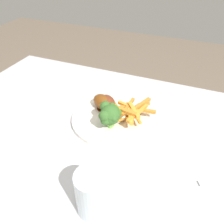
# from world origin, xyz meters

# --- Properties ---
(dining_table) EXTENTS (1.07, 0.71, 0.75)m
(dining_table) POSITION_xyz_m (0.00, 0.00, 0.63)
(dining_table) COLOR #B7B7BC
(dining_table) RESTS_ON ground_plane
(dinner_plate) EXTENTS (0.24, 0.24, 0.01)m
(dinner_plate) POSITION_xyz_m (0.01, 0.06, 0.76)
(dinner_plate) COLOR white
(dinner_plate) RESTS_ON dining_table
(broccoli_floret_front) EXTENTS (0.06, 0.07, 0.07)m
(broccoli_floret_front) POSITION_xyz_m (0.02, 0.01, 0.81)
(broccoli_floret_front) COLOR #79BA4E
(broccoli_floret_front) RESTS_ON dinner_plate
(broccoli_floret_middle) EXTENTS (0.05, 0.05, 0.07)m
(broccoli_floret_middle) POSITION_xyz_m (0.02, 0.02, 0.81)
(broccoli_floret_middle) COLOR #80AC4D
(broccoli_floret_middle) RESTS_ON dinner_plate
(carrot_fries_pile) EXTENTS (0.14, 0.13, 0.05)m
(carrot_fries_pile) POSITION_xyz_m (0.06, 0.08, 0.79)
(carrot_fries_pile) COLOR orange
(carrot_fries_pile) RESTS_ON dinner_plate
(chicken_drumstick_near) EXTENTS (0.10, 0.11, 0.04)m
(chicken_drumstick_near) POSITION_xyz_m (-0.02, 0.09, 0.79)
(chicken_drumstick_near) COLOR #4B1C0F
(chicken_drumstick_near) RESTS_ON dinner_plate
(chicken_drumstick_far) EXTENTS (0.13, 0.08, 0.05)m
(chicken_drumstick_far) POSITION_xyz_m (-0.03, 0.09, 0.79)
(chicken_drumstick_far) COLOR #4E230A
(chicken_drumstick_far) RESTS_ON dinner_plate
(water_glass) EXTENTS (0.07, 0.07, 0.11)m
(water_glass) POSITION_xyz_m (0.08, -0.22, 0.81)
(water_glass) COLOR silver
(water_glass) RESTS_ON dining_table
(napkin) EXTENTS (0.20, 0.22, 0.00)m
(napkin) POSITION_xyz_m (-0.25, 0.05, 0.76)
(napkin) COLOR white
(napkin) RESTS_ON dining_table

